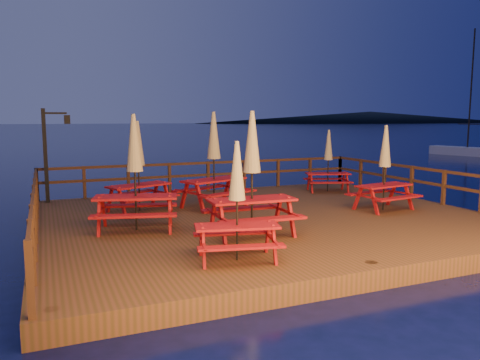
{
  "coord_description": "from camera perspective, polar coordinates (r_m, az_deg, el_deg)",
  "views": [
    {
      "loc": [
        -5.59,
        -11.5,
        3.1
      ],
      "look_at": [
        -0.5,
        0.6,
        1.35
      ],
      "focal_mm": 35.0,
      "sensor_mm": 36.0,
      "label": 1
    }
  ],
  "objects": [
    {
      "name": "picnic_table_6",
      "position": [
        17.51,
        10.71,
        2.47
      ],
      "size": [
        1.93,
        1.76,
        2.27
      ],
      "rotation": [
        0.0,
        0.0,
        -0.34
      ],
      "color": "maroon",
      "rests_on": "deck"
    },
    {
      "name": "headland_right",
      "position": [
        307.65,
        15.6,
        7.39
      ],
      "size": [
        230.4,
        86.4,
        7.0
      ],
      "primitive_type": "ellipsoid",
      "color": "black",
      "rests_on": "ground"
    },
    {
      "name": "picnic_table_3",
      "position": [
        11.43,
        -12.69,
        1.12
      ],
      "size": [
        2.31,
        2.06,
        2.8
      ],
      "rotation": [
        0.0,
        0.0,
        -0.27
      ],
      "color": "maroon",
      "rests_on": "deck"
    },
    {
      "name": "picnic_table_0",
      "position": [
        8.81,
        -0.37,
        -2.35
      ],
      "size": [
        1.85,
        1.64,
        2.28
      ],
      "rotation": [
        0.0,
        0.0,
        -0.23
      ],
      "color": "maroon",
      "rests_on": "deck"
    },
    {
      "name": "picnic_table_2",
      "position": [
        13.8,
        -12.28,
        1.82
      ],
      "size": [
        2.26,
        2.07,
        2.62
      ],
      "rotation": [
        0.0,
        0.0,
        0.38
      ],
      "color": "maroon",
      "rests_on": "deck"
    },
    {
      "name": "picnic_table_5",
      "position": [
        10.67,
        1.47,
        1.03
      ],
      "size": [
        2.06,
        1.72,
        2.86
      ],
      "rotation": [
        0.0,
        0.0,
        -0.04
      ],
      "color": "maroon",
      "rests_on": "deck"
    },
    {
      "name": "sailboat",
      "position": [
        42.7,
        26.44,
        3.09
      ],
      "size": [
        2.74,
        7.09,
        10.4
      ],
      "rotation": [
        0.0,
        0.0,
        0.23
      ],
      "color": "silver",
      "rests_on": "ground"
    },
    {
      "name": "picnic_table_1",
      "position": [
        14.35,
        17.22,
        1.62
      ],
      "size": [
        1.93,
        1.67,
        2.49
      ],
      "rotation": [
        0.0,
        0.0,
        0.15
      ],
      "color": "maroon",
      "rests_on": "deck"
    },
    {
      "name": "picnic_table_4",
      "position": [
        14.1,
        -3.21,
        2.67
      ],
      "size": [
        2.47,
        2.26,
        2.88
      ],
      "rotation": [
        0.0,
        0.0,
        0.36
      ],
      "color": "maroon",
      "rests_on": "deck"
    },
    {
      "name": "lamp_post",
      "position": [
        16.08,
        -22.12,
        3.8
      ],
      "size": [
        0.85,
        0.18,
        3.0
      ],
      "color": "black",
      "rests_on": "deck"
    },
    {
      "name": "ground",
      "position": [
        13.16,
        3.04,
        -6.06
      ],
      "size": [
        500.0,
        500.0,
        0.0
      ],
      "primitive_type": "plane",
      "color": "black",
      "rests_on": "ground"
    },
    {
      "name": "deck_piles",
      "position": [
        13.23,
        3.03,
        -7.33
      ],
      "size": [
        11.44,
        9.44,
        1.4
      ],
      "color": "#3D2013",
      "rests_on": "ground"
    },
    {
      "name": "deck",
      "position": [
        13.11,
        3.05,
        -5.21
      ],
      "size": [
        12.0,
        10.0,
        0.4
      ],
      "primitive_type": "cube",
      "color": "#443016",
      "rests_on": "ground"
    },
    {
      "name": "railing",
      "position": [
        14.53,
        0.02,
        -0.08
      ],
      "size": [
        11.8,
        9.75,
        1.1
      ],
      "color": "#3D2013",
      "rests_on": "deck"
    }
  ]
}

